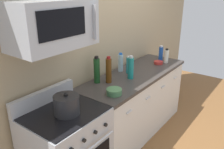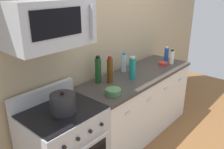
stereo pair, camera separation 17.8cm
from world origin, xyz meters
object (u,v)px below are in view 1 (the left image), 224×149
at_px(bottle_soda_blue, 161,53).
at_px(bottle_sparkling_teal, 131,68).
at_px(bottle_dish_soap, 129,65).
at_px(bottle_vinegar_white, 166,56).
at_px(bowl_red_small, 158,62).
at_px(stockpot, 67,105).
at_px(bottle_wine_green, 97,70).
at_px(bottle_wine_amber, 109,70).
at_px(microwave, 53,24).
at_px(bowl_green_glaze, 114,91).
at_px(bottle_water_clear, 121,63).

bearing_deg(bottle_soda_blue, bottle_sparkling_teal, -178.00).
relative_size(bottle_dish_soap, bottle_vinegar_white, 1.10).
bearing_deg(bottle_soda_blue, bottle_dish_soap, 172.88).
xyz_separation_m(bowl_red_small, stockpot, (-1.88, 0.01, 0.07)).
distance_m(bottle_dish_soap, bottle_wine_green, 0.53).
height_order(bottle_wine_amber, bottle_vinegar_white, bottle_wine_amber).
bearing_deg(bottle_sparkling_teal, bottle_wine_green, 144.32).
bearing_deg(bottle_dish_soap, bottle_wine_green, 165.84).
relative_size(microwave, bowl_green_glaze, 4.30).
relative_size(bottle_wine_amber, bottle_soda_blue, 1.38).
bearing_deg(bottle_wine_amber, bottle_vinegar_white, -11.13).
xyz_separation_m(bottle_sparkling_teal, bottle_wine_green, (-0.36, 0.26, 0.02)).
height_order(bottle_water_clear, bottle_vinegar_white, bottle_water_clear).
xyz_separation_m(bottle_soda_blue, bottle_wine_green, (-1.30, 0.23, 0.05)).
xyz_separation_m(bottle_vinegar_white, bowl_red_small, (-0.13, 0.07, -0.08)).
distance_m(microwave, bowl_red_small, 2.05).
bearing_deg(bottle_wine_amber, bottle_soda_blue, -5.30).
distance_m(bottle_wine_amber, bottle_vinegar_white, 1.19).
xyz_separation_m(microwave, bottle_sparkling_teal, (1.12, -0.09, -0.69)).
xyz_separation_m(bottle_vinegar_white, bowl_green_glaze, (-1.40, -0.03, -0.07)).
bearing_deg(stockpot, bottle_sparkling_teal, 0.39).
distance_m(bottle_dish_soap, bottle_vinegar_white, 0.77).
xyz_separation_m(bottle_dish_soap, bowl_red_small, (0.61, -0.15, -0.09)).
bearing_deg(bottle_wine_amber, bottle_sparkling_teal, -27.89).
relative_size(bottle_sparkling_teal, bowl_green_glaze, 1.76).
xyz_separation_m(bottle_dish_soap, bottle_soda_blue, (0.79, -0.10, 0.00)).
distance_m(bottle_wine_green, bowl_green_glaze, 0.42).
bearing_deg(bowl_red_small, bottle_sparkling_teal, 178.56).
bearing_deg(bottle_wine_amber, bowl_red_small, -9.03).
relative_size(bottle_sparkling_teal, bottle_vinegar_white, 1.38).
bearing_deg(bottle_wine_amber, bottle_water_clear, 15.45).
height_order(bottle_sparkling_teal, bottle_water_clear, bottle_sparkling_teal).
relative_size(bowl_green_glaze, stockpot, 0.72).
height_order(microwave, bottle_dish_soap, microwave).
relative_size(bottle_sparkling_teal, bottle_wine_green, 0.90).
height_order(bottle_wine_amber, bottle_wine_green, bottle_wine_green).
distance_m(bottle_sparkling_teal, stockpot, 1.12).
height_order(bottle_water_clear, bottle_wine_green, bottle_wine_green).
relative_size(bowl_red_small, stockpot, 0.57).
height_order(bottle_wine_amber, bottle_sparkling_teal, bottle_wine_amber).
distance_m(bottle_sparkling_teal, bottle_vinegar_white, 0.90).
bearing_deg(bottle_wine_green, bottle_wine_amber, -52.50).
distance_m(bottle_dish_soap, stockpot, 1.27).
bearing_deg(bottle_wine_green, bowl_red_small, -14.00).
distance_m(bowl_green_glaze, stockpot, 0.62).
height_order(bottle_wine_amber, stockpot, bottle_wine_amber).
bearing_deg(stockpot, bowl_green_glaze, -9.80).
bearing_deg(bottle_soda_blue, bowl_green_glaze, -174.30).
bearing_deg(bottle_dish_soap, bottle_sparkling_teal, -138.89).
bearing_deg(bottle_vinegar_white, bottle_dish_soap, 163.79).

